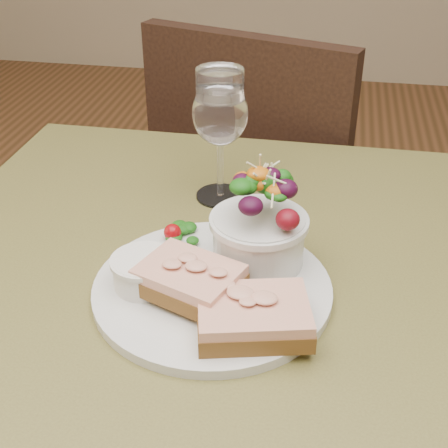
% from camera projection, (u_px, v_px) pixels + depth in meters
% --- Properties ---
extents(cafe_table, '(0.80, 0.80, 0.75)m').
position_uv_depth(cafe_table, '(224.00, 340.00, 0.79)').
color(cafe_table, '#4F4922').
rests_on(cafe_table, ground).
extents(chair_far, '(0.53, 0.53, 0.90)m').
position_uv_depth(chair_far, '(272.00, 266.00, 1.54)').
color(chair_far, black).
rests_on(chair_far, ground).
extents(dinner_plate, '(0.27, 0.27, 0.01)m').
position_uv_depth(dinner_plate, '(212.00, 289.00, 0.71)').
color(dinner_plate, silver).
rests_on(dinner_plate, cafe_table).
extents(sandwich_front, '(0.13, 0.11, 0.03)m').
position_uv_depth(sandwich_front, '(253.00, 316.00, 0.63)').
color(sandwich_front, '#472B12').
rests_on(sandwich_front, dinner_plate).
extents(sandwich_back, '(0.13, 0.11, 0.03)m').
position_uv_depth(sandwich_back, '(189.00, 279.00, 0.68)').
color(sandwich_back, '#472B12').
rests_on(sandwich_back, dinner_plate).
extents(ramekin, '(0.07, 0.07, 0.04)m').
position_uv_depth(ramekin, '(144.00, 271.00, 0.69)').
color(ramekin, silver).
rests_on(ramekin, dinner_plate).
extents(salad_bowl, '(0.11, 0.11, 0.13)m').
position_uv_depth(salad_bowl, '(259.00, 219.00, 0.71)').
color(salad_bowl, silver).
rests_on(salad_bowl, dinner_plate).
extents(garnish, '(0.05, 0.04, 0.02)m').
position_uv_depth(garnish, '(181.00, 233.00, 0.78)').
color(garnish, black).
rests_on(garnish, dinner_plate).
extents(wine_glass, '(0.08, 0.08, 0.18)m').
position_uv_depth(wine_glass, '(220.00, 117.00, 0.84)').
color(wine_glass, white).
rests_on(wine_glass, cafe_table).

